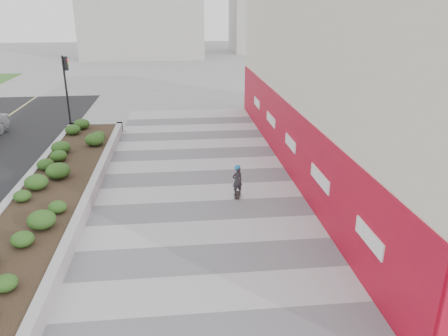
# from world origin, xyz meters

# --- Properties ---
(ground) EXTENTS (160.00, 160.00, 0.00)m
(ground) POSITION_xyz_m (0.00, 0.00, 0.00)
(ground) COLOR gray
(ground) RESTS_ON ground
(walkway) EXTENTS (8.00, 36.00, 0.01)m
(walkway) POSITION_xyz_m (0.00, 3.00, 0.01)
(walkway) COLOR #A8A8AD
(walkway) RESTS_ON ground
(building) EXTENTS (6.04, 24.08, 8.00)m
(building) POSITION_xyz_m (6.98, 8.98, 3.98)
(building) COLOR beige
(building) RESTS_ON ground
(planter) EXTENTS (3.00, 18.00, 0.90)m
(planter) POSITION_xyz_m (-5.50, 7.00, 0.42)
(planter) COLOR #9E9EA0
(planter) RESTS_ON ground
(traffic_signal_near) EXTENTS (0.33, 0.28, 4.20)m
(traffic_signal_near) POSITION_xyz_m (-7.23, 17.50, 2.76)
(traffic_signal_near) COLOR black
(traffic_signal_near) RESTS_ON ground
(manhole_cover) EXTENTS (0.44, 0.44, 0.01)m
(manhole_cover) POSITION_xyz_m (0.50, 3.00, 0.00)
(manhole_cover) COLOR #595654
(manhole_cover) RESTS_ON ground
(skateboarder) EXTENTS (0.49, 0.74, 1.31)m
(skateboarder) POSITION_xyz_m (1.42, 6.11, 0.67)
(skateboarder) COLOR beige
(skateboarder) RESTS_ON ground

